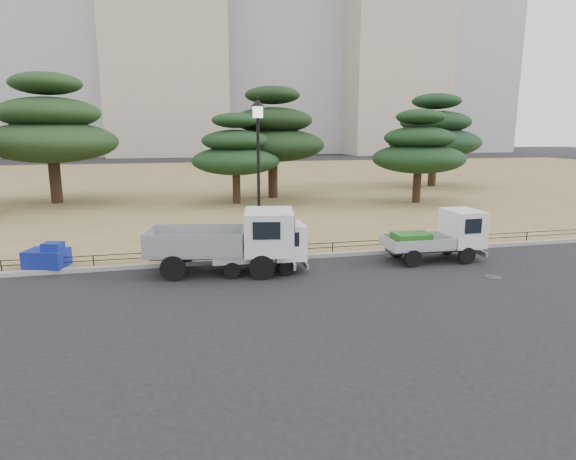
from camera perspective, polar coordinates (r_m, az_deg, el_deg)
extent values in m
plane|color=black|center=(16.33, 1.59, -5.87)|extent=(220.00, 220.00, 0.00)
cube|color=olive|center=(46.08, -8.05, 5.60)|extent=(120.00, 56.00, 0.15)
cube|color=gray|center=(18.73, -0.41, -3.29)|extent=(120.00, 0.25, 0.16)
cylinder|color=black|center=(16.21, -3.11, -4.44)|extent=(0.88, 0.33, 0.86)
cylinder|color=black|center=(18.02, -3.04, -2.76)|extent=(0.88, 0.33, 0.86)
cylinder|color=black|center=(16.52, -13.48, -4.44)|extent=(0.88, 0.33, 0.86)
cylinder|color=black|center=(18.30, -12.38, -2.80)|extent=(0.88, 0.33, 0.86)
cube|color=#2D2D30|center=(17.13, -7.91, -2.85)|extent=(4.90, 1.88, 0.15)
cube|color=gray|center=(17.12, -10.82, -1.26)|extent=(3.62, 2.46, 0.84)
cube|color=silver|center=(16.86, -2.26, -0.15)|extent=(2.01, 2.31, 1.47)
cylinder|color=black|center=(16.65, -0.09, -4.49)|extent=(0.58, 0.18, 0.57)
cylinder|color=black|center=(17.84, -0.80, -3.38)|extent=(0.58, 0.18, 0.57)
cylinder|color=black|center=(16.44, -6.67, -4.79)|extent=(0.58, 0.18, 0.57)
cylinder|color=black|center=(17.64, -6.94, -3.64)|extent=(0.58, 0.18, 0.57)
cube|color=#2D2D30|center=(17.08, -3.52, -3.63)|extent=(3.11, 0.85, 0.13)
cube|color=#AAACB1|center=(16.96, -5.41, -2.87)|extent=(2.18, 1.40, 0.38)
cube|color=silver|center=(17.07, 0.06, -1.26)|extent=(1.13, 1.46, 1.23)
cube|color=#1B5F3E|center=(16.92, -6.13, -2.59)|extent=(1.20, 0.90, 0.42)
cylinder|color=black|center=(19.28, 20.42, -2.85)|extent=(0.66, 0.19, 0.65)
cylinder|color=black|center=(20.48, 18.30, -1.87)|extent=(0.66, 0.19, 0.65)
cylinder|color=black|center=(18.24, 14.61, -3.30)|extent=(0.66, 0.19, 0.65)
cylinder|color=black|center=(19.50, 12.75, -2.23)|extent=(0.66, 0.19, 0.65)
cube|color=#2D2D30|center=(19.33, 16.67, -2.10)|extent=(3.52, 0.88, 0.15)
cube|color=#AAAEB1|center=(18.97, 15.04, -1.35)|extent=(2.46, 1.53, 0.43)
cube|color=silver|center=(19.78, 19.96, 0.26)|extent=(1.25, 1.63, 1.38)
cube|color=#23621C|center=(18.84, 14.39, -1.07)|extent=(1.35, 0.99, 0.48)
cylinder|color=black|center=(18.80, -3.40, -2.77)|extent=(0.45, 0.45, 0.16)
cylinder|color=black|center=(18.32, -3.50, 5.18)|extent=(0.12, 0.12, 5.07)
cylinder|color=white|center=(18.21, -3.61, 13.77)|extent=(0.41, 0.41, 0.41)
cone|color=black|center=(18.23, -3.63, 14.81)|extent=(0.53, 0.53, 0.25)
cylinder|color=black|center=(18.80, -0.51, -2.38)|extent=(38.00, 0.03, 0.03)
cylinder|color=black|center=(18.76, -0.51, -1.85)|extent=(38.00, 0.03, 0.03)
cylinder|color=black|center=(18.80, -0.51, -2.38)|extent=(0.04, 0.04, 0.40)
cube|color=navy|center=(19.21, -26.68, -3.00)|extent=(1.58, 1.33, 0.63)
cube|color=navy|center=(18.91, -26.11, -1.75)|extent=(0.76, 0.70, 0.27)
cylinder|color=#2D2D30|center=(18.03, 23.12, -5.11)|extent=(0.60, 0.60, 0.01)
cylinder|color=black|center=(35.62, -25.87, 5.52)|extent=(0.74, 0.74, 3.28)
ellipsoid|color=#1B3216|center=(35.48, -26.22, 9.33)|extent=(8.41, 8.41, 2.69)
ellipsoid|color=#1B3216|center=(35.49, -26.49, 12.29)|extent=(6.42, 6.42, 2.06)
ellipsoid|color=#1B3216|center=(35.59, -26.78, 15.25)|extent=(4.43, 4.43, 1.42)
cylinder|color=black|center=(32.19, -6.12, 5.21)|extent=(0.52, 0.52, 2.30)
ellipsoid|color=black|center=(32.04, -6.19, 8.17)|extent=(5.79, 5.79, 1.85)
ellipsoid|color=black|center=(31.99, -6.24, 10.48)|extent=(4.42, 4.42, 1.42)
ellipsoid|color=black|center=(31.98, -6.29, 12.79)|extent=(3.05, 3.05, 0.98)
cylinder|color=black|center=(34.79, -1.80, 6.38)|extent=(0.69, 0.69, 3.05)
ellipsoid|color=black|center=(34.66, -1.83, 10.02)|extent=(7.34, 7.34, 2.35)
ellipsoid|color=black|center=(34.65, -1.85, 12.86)|extent=(5.60, 5.60, 1.79)
ellipsoid|color=black|center=(34.72, -1.87, 15.69)|extent=(3.87, 3.87, 1.24)
cylinder|color=black|center=(33.47, 15.03, 5.21)|extent=(0.54, 0.54, 2.40)
ellipsoid|color=black|center=(33.32, 15.19, 8.17)|extent=(6.08, 6.08, 1.95)
ellipsoid|color=black|center=(33.28, 15.31, 10.49)|extent=(4.64, 4.64, 1.49)
ellipsoid|color=black|center=(33.28, 15.44, 12.80)|extent=(3.21, 3.21, 1.03)
cylinder|color=black|center=(43.75, 16.74, 7.00)|extent=(0.68, 0.68, 3.04)
ellipsoid|color=black|center=(43.64, 16.92, 9.89)|extent=(7.77, 7.77, 2.49)
ellipsoid|color=black|center=(43.63, 17.05, 12.13)|extent=(5.94, 5.94, 1.90)
ellipsoid|color=black|center=(43.69, 17.19, 14.37)|extent=(4.10, 4.10, 1.31)
cube|color=#AAA08C|center=(102.57, -14.55, 24.14)|extent=(22.00, 20.00, 55.00)
cube|color=#AAA08C|center=(108.22, 12.06, 21.69)|extent=(20.00, 18.00, 48.00)
cylinder|color=#D83F33|center=(128.07, 25.71, 21.98)|extent=(1.80, 1.80, 60.00)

